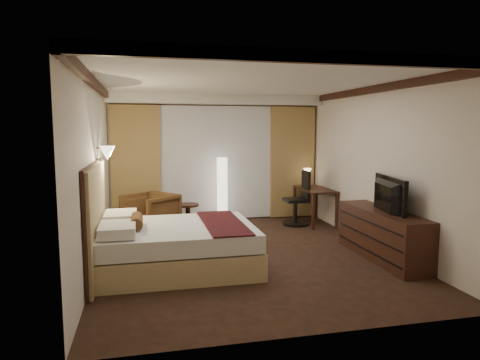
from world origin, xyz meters
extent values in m
cube|color=black|center=(0.00, 0.00, 0.00)|extent=(4.50, 5.50, 0.01)
cube|color=white|center=(0.00, 0.00, 2.70)|extent=(4.50, 5.50, 0.01)
cube|color=beige|center=(0.00, 2.75, 1.35)|extent=(4.50, 0.02, 2.70)
cube|color=beige|center=(-2.25, 0.00, 1.35)|extent=(0.02, 5.50, 2.70)
cube|color=beige|center=(2.25, 0.00, 1.35)|extent=(0.02, 5.50, 2.70)
cube|color=white|center=(0.00, 2.50, 2.60)|extent=(4.50, 0.50, 0.20)
cube|color=silver|center=(0.00, 2.67, 1.25)|extent=(2.48, 0.04, 2.45)
cube|color=#A7944C|center=(-1.70, 2.61, 1.25)|extent=(1.00, 0.14, 2.45)
cube|color=#A7944C|center=(1.70, 2.61, 1.25)|extent=(1.00, 0.14, 2.45)
imported|color=#4F2C17|center=(-1.44, 1.70, 0.43)|extent=(1.13, 1.14, 0.86)
imported|color=black|center=(1.97, -0.67, 1.09)|extent=(0.89, 1.28, 0.15)
camera|label=1|loc=(-1.56, -6.43, 1.99)|focal=32.00mm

